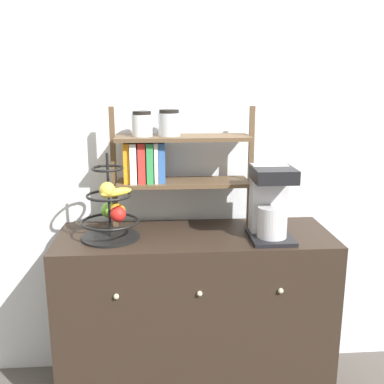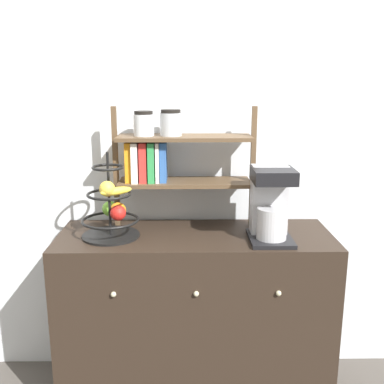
% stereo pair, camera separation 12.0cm
% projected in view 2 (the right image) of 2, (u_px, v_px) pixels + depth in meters
% --- Properties ---
extents(wall_back, '(7.00, 0.05, 2.60)m').
position_uv_depth(wall_back, '(194.00, 129.00, 2.25)').
color(wall_back, silver).
rests_on(wall_back, ground_plane).
extents(sideboard, '(1.28, 0.48, 0.84)m').
position_uv_depth(sideboard, '(195.00, 315.00, 2.20)').
color(sideboard, black).
rests_on(sideboard, ground_plane).
extents(coffee_maker, '(0.19, 0.24, 0.33)m').
position_uv_depth(coffee_maker, '(271.00, 204.00, 2.00)').
color(coffee_maker, black).
rests_on(coffee_maker, sideboard).
extents(fruit_stand, '(0.26, 0.26, 0.39)m').
position_uv_depth(fruit_stand, '(112.00, 209.00, 2.04)').
color(fruit_stand, black).
rests_on(fruit_stand, sideboard).
extents(shelf_hutch, '(0.68, 0.20, 0.58)m').
position_uv_depth(shelf_hutch, '(165.00, 154.00, 2.13)').
color(shelf_hutch, brown).
rests_on(shelf_hutch, sideboard).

